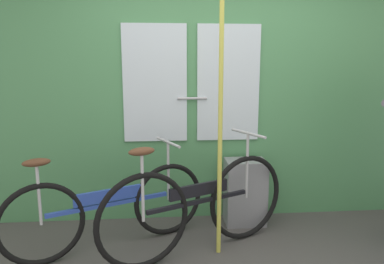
% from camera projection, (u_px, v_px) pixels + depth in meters
% --- Properties ---
extents(train_door_wall, '(5.06, 0.28, 2.36)m').
position_uv_depth(train_door_wall, '(211.00, 95.00, 3.50)').
color(train_door_wall, '#4C8C56').
rests_on(train_door_wall, ground_plane).
extents(bicycle_near_door, '(1.57, 0.80, 0.96)m').
position_uv_depth(bicycle_near_door, '(198.00, 206.00, 2.91)').
color(bicycle_near_door, black).
rests_on(bicycle_near_door, ground_plane).
extents(bicycle_leaning_behind, '(1.59, 0.80, 0.87)m').
position_uv_depth(bicycle_leaning_behind, '(109.00, 208.00, 2.98)').
color(bicycle_leaning_behind, black).
rests_on(bicycle_leaning_behind, ground_plane).
extents(trash_bin_by_wall, '(0.38, 0.28, 0.63)m').
position_uv_depth(trash_bin_by_wall, '(245.00, 192.00, 3.49)').
color(trash_bin_by_wall, gray).
rests_on(trash_bin_by_wall, ground_plane).
extents(handrail_pole, '(0.04, 0.04, 2.32)m').
position_uv_depth(handrail_pole, '(220.00, 112.00, 2.77)').
color(handrail_pole, '#C6C14C').
rests_on(handrail_pole, ground_plane).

